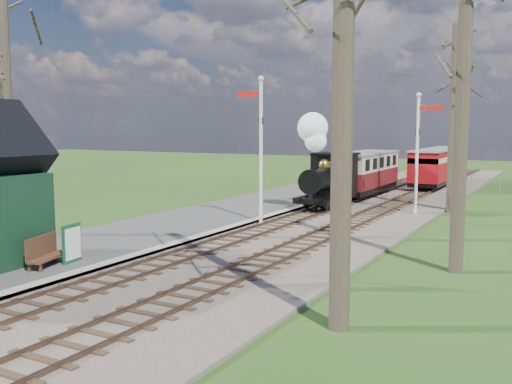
% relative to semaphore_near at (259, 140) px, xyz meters
% --- Properties ---
extents(distant_hills, '(114.40, 48.00, 22.02)m').
position_rel_semaphore_near_xyz_m(distant_hills, '(2.17, 48.38, -19.83)').
color(distant_hills, '#385B23').
rests_on(distant_hills, ground).
extents(ballast_bed, '(8.00, 60.00, 0.10)m').
position_rel_semaphore_near_xyz_m(ballast_bed, '(2.07, 6.00, -3.57)').
color(ballast_bed, brown).
rests_on(ballast_bed, ground).
extents(track_near, '(1.60, 60.00, 0.15)m').
position_rel_semaphore_near_xyz_m(track_near, '(0.77, 6.00, -3.52)').
color(track_near, brown).
rests_on(track_near, ground).
extents(track_far, '(1.60, 60.00, 0.15)m').
position_rel_semaphore_near_xyz_m(track_far, '(3.37, 6.00, -3.52)').
color(track_far, brown).
rests_on(track_far, ground).
extents(platform, '(5.00, 44.00, 0.20)m').
position_rel_semaphore_near_xyz_m(platform, '(-2.73, -2.00, -3.52)').
color(platform, '#474442').
rests_on(platform, ground).
extents(coping_strip, '(0.40, 44.00, 0.21)m').
position_rel_semaphore_near_xyz_m(coping_strip, '(-0.43, -2.00, -3.52)').
color(coping_strip, '#B2AD9E').
rests_on(coping_strip, ground).
extents(semaphore_near, '(1.22, 0.24, 6.22)m').
position_rel_semaphore_near_xyz_m(semaphore_near, '(0.00, 0.00, 0.00)').
color(semaphore_near, silver).
rests_on(semaphore_near, ground).
extents(semaphore_far, '(1.22, 0.24, 5.72)m').
position_rel_semaphore_near_xyz_m(semaphore_far, '(5.14, 6.00, -0.27)').
color(semaphore_far, silver).
rests_on(semaphore_far, ground).
extents(bare_trees, '(15.51, 22.39, 12.00)m').
position_rel_semaphore_near_xyz_m(bare_trees, '(2.10, -5.90, 1.59)').
color(bare_trees, '#382D23').
rests_on(bare_trees, ground).
extents(fence_line, '(12.60, 0.08, 1.00)m').
position_rel_semaphore_near_xyz_m(fence_line, '(1.07, 20.00, -3.07)').
color(fence_line, slate).
rests_on(fence_line, ground).
extents(locomotive, '(1.85, 4.31, 4.62)m').
position_rel_semaphore_near_xyz_m(locomotive, '(0.76, 5.47, -1.50)').
color(locomotive, black).
rests_on(locomotive, ground).
extents(coach, '(2.16, 7.40, 2.27)m').
position_rel_semaphore_near_xyz_m(coach, '(0.77, 11.54, -2.07)').
color(coach, black).
rests_on(coach, ground).
extents(red_carriage_a, '(2.01, 4.99, 2.12)m').
position_rel_semaphore_near_xyz_m(red_carriage_a, '(3.37, 17.34, -2.15)').
color(red_carriage_a, black).
rests_on(red_carriage_a, ground).
extents(red_carriage_b, '(2.01, 4.99, 2.12)m').
position_rel_semaphore_near_xyz_m(red_carriage_b, '(3.37, 22.84, -2.15)').
color(red_carriage_b, black).
rests_on(red_carriage_b, ground).
extents(sign_board, '(0.20, 0.77, 1.13)m').
position_rel_semaphore_near_xyz_m(sign_board, '(-1.35, -9.03, -2.86)').
color(sign_board, '#0F4823').
rests_on(sign_board, platform).
extents(bench, '(0.88, 1.60, 0.88)m').
position_rel_semaphore_near_xyz_m(bench, '(-1.73, -9.71, -3.01)').
color(bench, '#492C1A').
rests_on(bench, platform).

